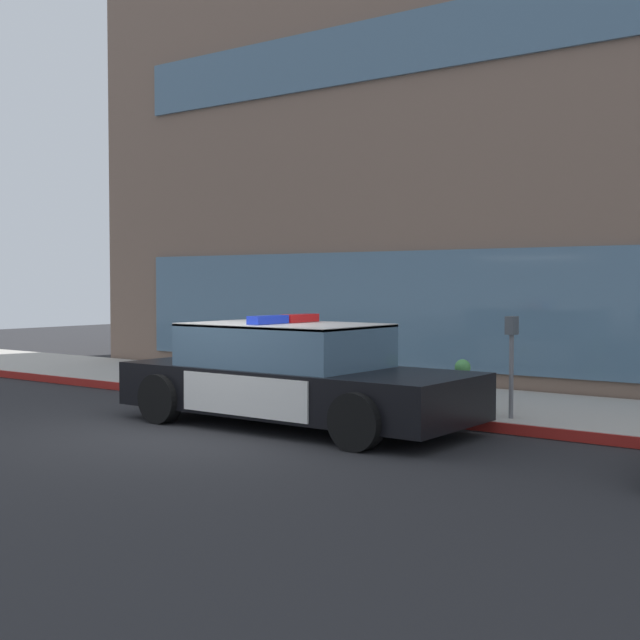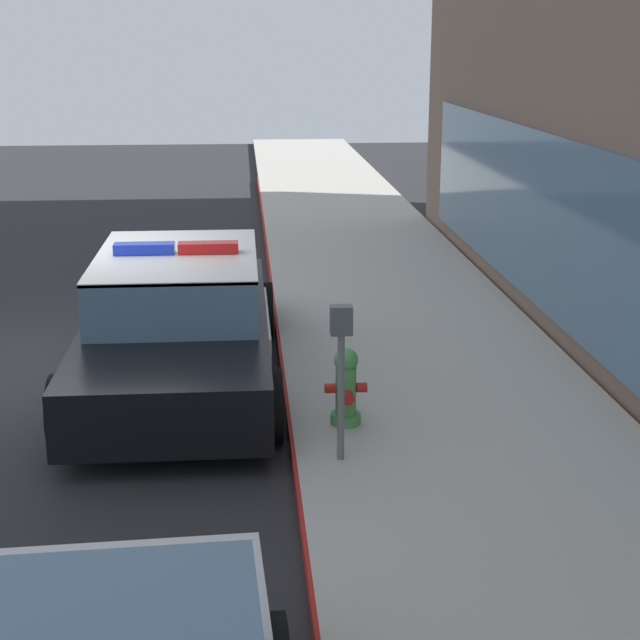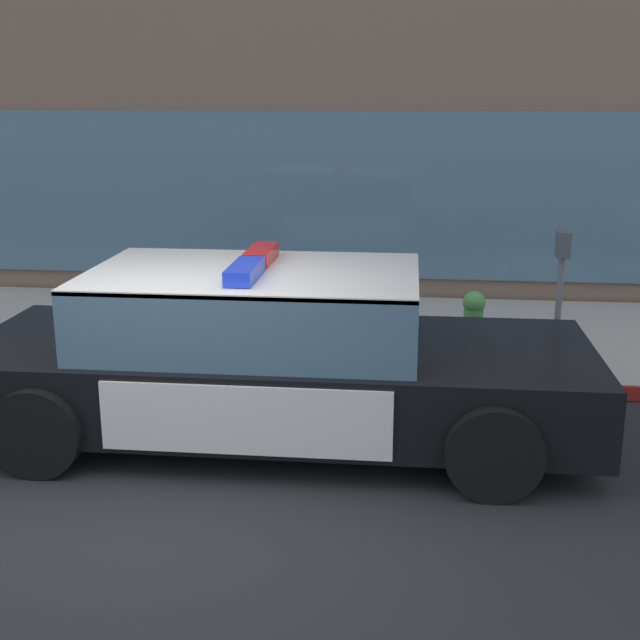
% 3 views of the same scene
% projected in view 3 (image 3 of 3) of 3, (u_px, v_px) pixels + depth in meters
% --- Properties ---
extents(ground, '(48.00, 48.00, 0.00)m').
position_uv_depth(ground, '(152.00, 491.00, 5.89)').
color(ground, '#262628').
extents(sidewalk, '(48.00, 3.20, 0.15)m').
position_uv_depth(sidewalk, '(252.00, 332.00, 9.53)').
color(sidewalk, '#B2ADA3').
rests_on(sidewalk, ground).
extents(curb_red_paint, '(28.80, 0.04, 0.14)m').
position_uv_depth(curb_red_paint, '(221.00, 379.00, 7.98)').
color(curb_red_paint, maroon).
rests_on(curb_red_paint, ground).
extents(police_cruiser, '(4.96, 2.10, 1.49)m').
position_uv_depth(police_cruiser, '(272.00, 356.00, 6.70)').
color(police_cruiser, black).
rests_on(police_cruiser, ground).
extents(fire_hydrant, '(0.34, 0.39, 0.73)m').
position_uv_depth(fire_hydrant, '(473.00, 329.00, 8.11)').
color(fire_hydrant, '#4C994C').
rests_on(fire_hydrant, sidewalk).
extents(parking_meter, '(0.12, 0.18, 1.34)m').
position_uv_depth(parking_meter, '(561.00, 275.00, 7.76)').
color(parking_meter, slate).
rests_on(parking_meter, sidewalk).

